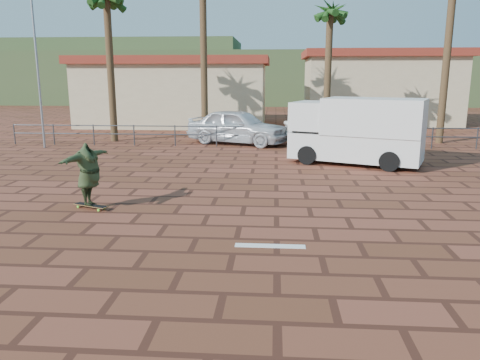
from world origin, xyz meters
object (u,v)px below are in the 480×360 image
Objects in this scene: car_white at (333,129)px; longboard at (91,206)px; skateboarder at (89,174)px; campervan at (357,130)px; car_silver at (238,126)px.

longboard is at bearing 140.39° from car_white.
campervan is (7.76, 6.79, 0.42)m from skateboarder.
campervan is at bearing -114.45° from car_silver.
car_silver is (2.82, 11.85, 0.77)m from longboard.
campervan reaches higher than longboard.
car_silver is (-4.94, 5.07, -0.46)m from campervan.
longboard is at bearing -116.69° from campervan.
car_white is (7.47, 11.85, 0.69)m from longboard.
skateboarder is 10.32m from campervan.
longboard is 0.21× the size of car_white.
skateboarder is 0.39× the size of car_silver.
longboard is at bearing -172.10° from car_silver.
longboard is 0.81m from skateboarder.
car_white reaches higher than longboard.
skateboarder is 14.01m from car_white.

